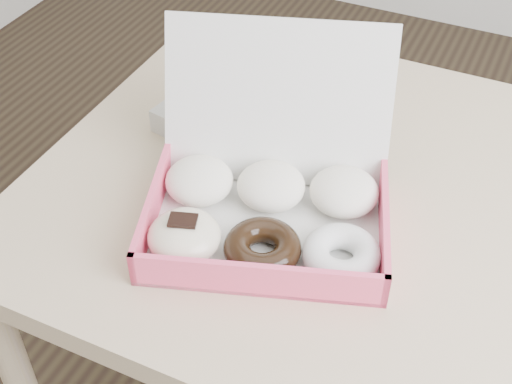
% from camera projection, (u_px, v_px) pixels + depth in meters
% --- Properties ---
extents(table, '(1.20, 0.80, 0.75)m').
position_uv_depth(table, '(422.00, 252.00, 1.09)').
color(table, tan).
rests_on(table, ground).
extents(donut_box, '(0.42, 0.40, 0.24)m').
position_uv_depth(donut_box, '(266.00, 201.00, 1.00)').
color(donut_box, silver).
rests_on(donut_box, table).
extents(newspapers, '(0.29, 0.25, 0.04)m').
position_uv_depth(newspapers, '(248.00, 118.00, 1.18)').
color(newspapers, beige).
rests_on(newspapers, table).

